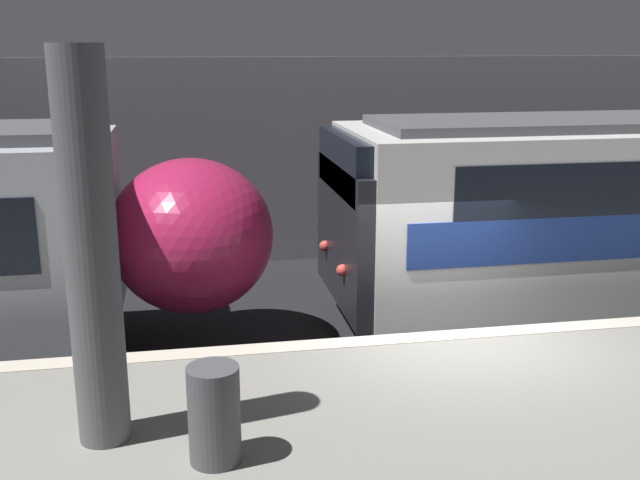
# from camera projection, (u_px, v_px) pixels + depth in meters

# --- Properties ---
(ground_plane) EXTENTS (120.00, 120.00, 0.00)m
(ground_plane) POSITION_uv_depth(u_px,v_px,m) (449.00, 415.00, 9.48)
(ground_plane) COLOR black
(platform) EXTENTS (40.00, 4.36, 1.16)m
(platform) POSITION_uv_depth(u_px,v_px,m) (529.00, 468.00, 7.26)
(platform) COLOR gray
(platform) RESTS_ON ground
(station_rear_barrier) EXTENTS (50.00, 0.15, 4.31)m
(station_rear_barrier) POSITION_uv_depth(u_px,v_px,m) (334.00, 160.00, 15.98)
(station_rear_barrier) COLOR gray
(station_rear_barrier) RESTS_ON ground
(support_pillar_near) EXTENTS (0.45, 0.45, 3.42)m
(support_pillar_near) POSITION_uv_depth(u_px,v_px,m) (91.00, 253.00, 6.26)
(support_pillar_near) COLOR #56565B
(support_pillar_near) RESTS_ON platform
(trash_bin) EXTENTS (0.44, 0.44, 0.85)m
(trash_bin) POSITION_uv_depth(u_px,v_px,m) (214.00, 414.00, 6.22)
(trash_bin) COLOR #4C4C51
(trash_bin) RESTS_ON platform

